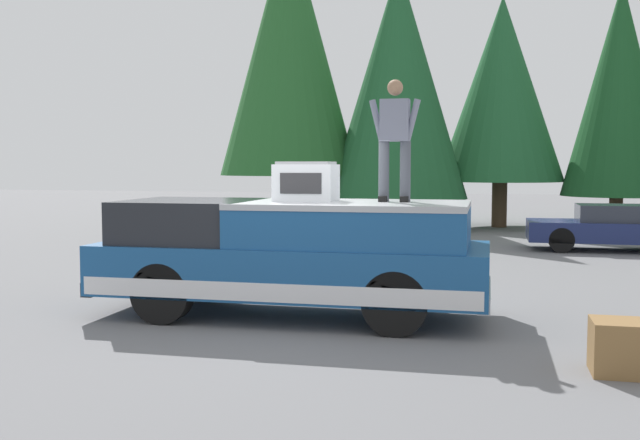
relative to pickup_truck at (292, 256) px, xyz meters
name	(u,v)px	position (x,y,z in m)	size (l,w,h in m)	color
ground_plane	(294,322)	(-0.37, -0.13, -0.87)	(90.00, 90.00, 0.00)	slate
pickup_truck	(292,256)	(0.00, 0.00, 0.00)	(2.01, 5.54, 1.65)	navy
compressor_unit	(306,182)	(0.07, -0.19, 1.05)	(0.65, 0.84, 0.56)	silver
person_on_truck_bed	(395,137)	(0.20, -1.43, 1.68)	(0.29, 0.72, 1.69)	#4C515B
parked_car_navy	(613,228)	(9.47, -5.77, -0.29)	(1.64, 4.10, 1.16)	navy
wooden_crate	(619,347)	(-2.03, -4.06, -0.59)	(0.56, 0.56, 0.56)	olive
conifer_left	(620,89)	(15.32, -6.75, 3.71)	(3.53, 3.53, 8.03)	#4C3826
conifer_center_left	(501,90)	(15.97, -3.07, 3.84)	(4.28, 4.28, 7.87)	#4C3826
conifer_center_right	(398,83)	(14.46, 0.30, 4.00)	(4.66, 4.66, 8.73)	#4C3826
conifer_right	(289,48)	(14.29, 3.98, 5.24)	(4.72, 4.72, 10.45)	#4C3826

